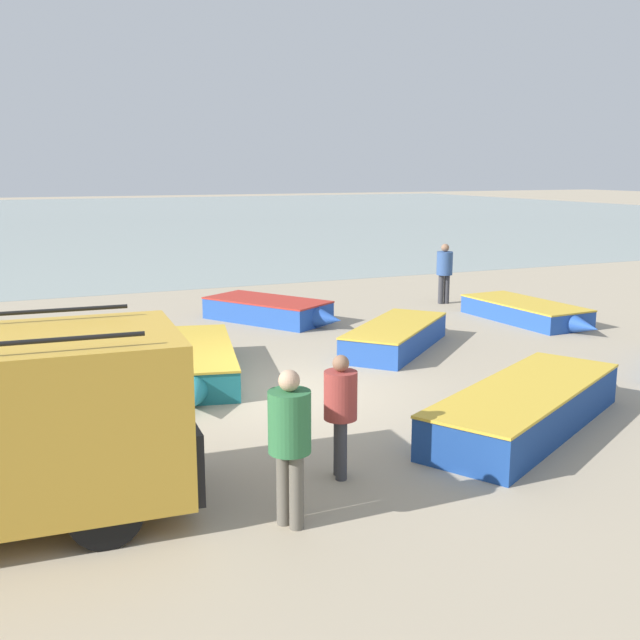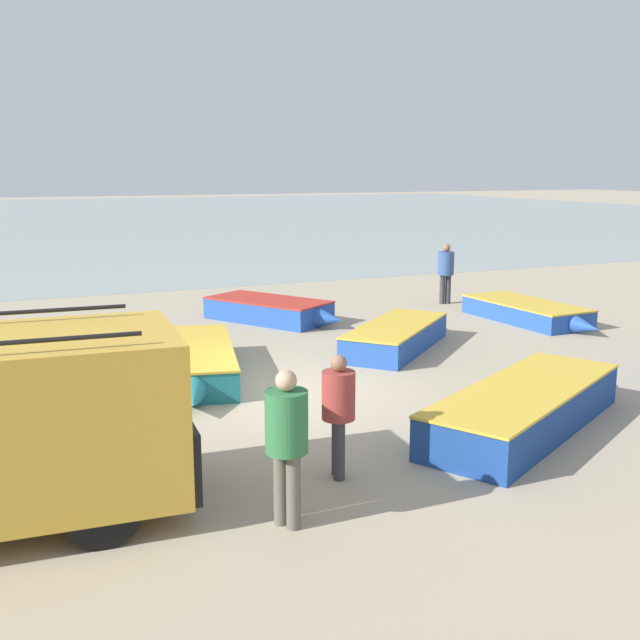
{
  "view_description": "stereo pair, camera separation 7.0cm",
  "coord_description": "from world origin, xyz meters",
  "px_view_note": "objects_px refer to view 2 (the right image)",
  "views": [
    {
      "loc": [
        -4.4,
        -11.79,
        3.88
      ],
      "look_at": [
        1.29,
        1.23,
        1.0
      ],
      "focal_mm": 42.0,
      "sensor_mm": 36.0,
      "label": 1
    },
    {
      "loc": [
        -4.33,
        -11.82,
        3.88
      ],
      "look_at": [
        1.29,
        1.23,
        1.0
      ],
      "focal_mm": 42.0,
      "sensor_mm": 36.0,
      "label": 2
    }
  ],
  "objects_px": {
    "fishing_rowboat_2": "(530,405)",
    "fishing_rowboat_5": "(272,310)",
    "fishing_rowboat_1": "(190,363)",
    "fisherman_3": "(287,434)",
    "fisherman_2": "(338,405)",
    "fishing_rowboat_6": "(529,312)",
    "fisherman_0": "(446,268)",
    "fishing_rowboat_0": "(398,335)"
  },
  "relations": [
    {
      "from": "fishing_rowboat_1",
      "to": "fisherman_2",
      "type": "distance_m",
      "value": 5.43
    },
    {
      "from": "fishing_rowboat_5",
      "to": "fisherman_3",
      "type": "distance_m",
      "value": 11.4
    },
    {
      "from": "fishing_rowboat_5",
      "to": "fisherman_2",
      "type": "height_order",
      "value": "fisherman_2"
    },
    {
      "from": "fishing_rowboat_2",
      "to": "fisherman_2",
      "type": "height_order",
      "value": "fisherman_2"
    },
    {
      "from": "fishing_rowboat_6",
      "to": "fisherman_2",
      "type": "height_order",
      "value": "fisherman_2"
    },
    {
      "from": "fishing_rowboat_1",
      "to": "fishing_rowboat_6",
      "type": "xyz_separation_m",
      "value": [
        9.31,
        1.75,
        -0.04
      ]
    },
    {
      "from": "fishing_rowboat_2",
      "to": "fisherman_2",
      "type": "relative_size",
      "value": 3.22
    },
    {
      "from": "fishing_rowboat_2",
      "to": "fisherman_2",
      "type": "xyz_separation_m",
      "value": [
        -3.52,
        -0.62,
        0.64
      ]
    },
    {
      "from": "fisherman_3",
      "to": "fishing_rowboat_6",
      "type": "bearing_deg",
      "value": -170.35
    },
    {
      "from": "fishing_rowboat_2",
      "to": "fishing_rowboat_5",
      "type": "xyz_separation_m",
      "value": [
        -0.93,
        9.15,
        -0.04
      ]
    },
    {
      "from": "fishing_rowboat_0",
      "to": "fisherman_2",
      "type": "bearing_deg",
      "value": -167.24
    },
    {
      "from": "fishing_rowboat_6",
      "to": "fisherman_2",
      "type": "distance_m",
      "value": 11.24
    },
    {
      "from": "fishing_rowboat_0",
      "to": "fisherman_0",
      "type": "distance_m",
      "value": 5.89
    },
    {
      "from": "fisherman_3",
      "to": "fishing_rowboat_2",
      "type": "bearing_deg",
      "value": 169.31
    },
    {
      "from": "fishing_rowboat_0",
      "to": "fishing_rowboat_5",
      "type": "distance_m",
      "value": 4.18
    },
    {
      "from": "fisherman_2",
      "to": "fisherman_3",
      "type": "relative_size",
      "value": 0.9
    },
    {
      "from": "fishing_rowboat_2",
      "to": "fishing_rowboat_5",
      "type": "relative_size",
      "value": 1.36
    },
    {
      "from": "fishing_rowboat_0",
      "to": "fisherman_3",
      "type": "height_order",
      "value": "fisherman_3"
    },
    {
      "from": "fisherman_0",
      "to": "fisherman_3",
      "type": "xyz_separation_m",
      "value": [
        -9.19,
        -11.18,
        0.02
      ]
    },
    {
      "from": "fishing_rowboat_1",
      "to": "fishing_rowboat_5",
      "type": "height_order",
      "value": "fishing_rowboat_1"
    },
    {
      "from": "fishing_rowboat_0",
      "to": "fishing_rowboat_2",
      "type": "bearing_deg",
      "value": -138.94
    },
    {
      "from": "fishing_rowboat_1",
      "to": "fishing_rowboat_5",
      "type": "bearing_deg",
      "value": 156.27
    },
    {
      "from": "fishing_rowboat_6",
      "to": "fisherman_0",
      "type": "height_order",
      "value": "fisherman_0"
    },
    {
      "from": "fishing_rowboat_0",
      "to": "fisherman_2",
      "type": "relative_size",
      "value": 2.36
    },
    {
      "from": "fishing_rowboat_2",
      "to": "fishing_rowboat_1",
      "type": "bearing_deg",
      "value": 102.25
    },
    {
      "from": "fisherman_2",
      "to": "fisherman_3",
      "type": "distance_m",
      "value": 1.47
    },
    {
      "from": "fisherman_0",
      "to": "fisherman_3",
      "type": "height_order",
      "value": "fisherman_3"
    },
    {
      "from": "fishing_rowboat_5",
      "to": "fisherman_2",
      "type": "distance_m",
      "value": 10.13
    },
    {
      "from": "fishing_rowboat_1",
      "to": "fishing_rowboat_2",
      "type": "distance_m",
      "value": 6.3
    },
    {
      "from": "fishing_rowboat_1",
      "to": "fisherman_3",
      "type": "bearing_deg",
      "value": 8.43
    },
    {
      "from": "fishing_rowboat_0",
      "to": "fishing_rowboat_5",
      "type": "xyz_separation_m",
      "value": [
        -1.57,
        3.88,
        0.0
      ]
    },
    {
      "from": "fisherman_2",
      "to": "fishing_rowboat_0",
      "type": "bearing_deg",
      "value": -109.61
    },
    {
      "from": "fishing_rowboat_2",
      "to": "fishing_rowboat_5",
      "type": "bearing_deg",
      "value": 66.77
    },
    {
      "from": "fishing_rowboat_0",
      "to": "fishing_rowboat_1",
      "type": "height_order",
      "value": "fishing_rowboat_1"
    },
    {
      "from": "fishing_rowboat_6",
      "to": "fisherman_3",
      "type": "bearing_deg",
      "value": -53.92
    },
    {
      "from": "fishing_rowboat_2",
      "to": "fishing_rowboat_5",
      "type": "height_order",
      "value": "fishing_rowboat_2"
    },
    {
      "from": "fishing_rowboat_1",
      "to": "fisherman_0",
      "type": "relative_size",
      "value": 2.76
    },
    {
      "from": "fishing_rowboat_0",
      "to": "fishing_rowboat_5",
      "type": "height_order",
      "value": "fishing_rowboat_5"
    },
    {
      "from": "fisherman_0",
      "to": "fisherman_2",
      "type": "relative_size",
      "value": 1.09
    },
    {
      "from": "fishing_rowboat_0",
      "to": "fishing_rowboat_6",
      "type": "relative_size",
      "value": 0.9
    },
    {
      "from": "fishing_rowboat_5",
      "to": "fisherman_0",
      "type": "height_order",
      "value": "fisherman_0"
    },
    {
      "from": "fisherman_3",
      "to": "fishing_rowboat_5",
      "type": "bearing_deg",
      "value": -138.86
    }
  ]
}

